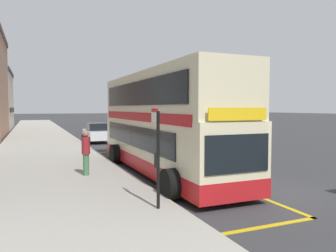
{
  "coord_description": "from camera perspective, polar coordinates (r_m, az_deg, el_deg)",
  "views": [
    {
      "loc": [
        -7.79,
        -8.42,
        2.9
      ],
      "look_at": [
        -2.45,
        4.26,
        2.12
      ],
      "focal_mm": 34.77,
      "sensor_mm": 36.0,
      "label": 1
    }
  ],
  "objects": [
    {
      "name": "ground_plane",
      "position": [
        41.27,
        -11.9,
        -0.87
      ],
      "size": [
        260.0,
        260.0,
        0.0
      ],
      "primitive_type": "plane",
      "color": "#333335"
    },
    {
      "name": "pavement_near",
      "position": [
        40.53,
        -21.66,
        -1.0
      ],
      "size": [
        6.0,
        76.0,
        0.14
      ],
      "primitive_type": "cube",
      "color": "#A39E93",
      "rests_on": "ground"
    },
    {
      "name": "double_decker_bus",
      "position": [
        14.41,
        -1.06,
        -0.09
      ],
      "size": [
        3.14,
        11.52,
        4.4
      ],
      "color": "beige",
      "rests_on": "ground"
    },
    {
      "name": "bus_bay_markings",
      "position": [
        14.85,
        -1.4,
        -8.0
      ],
      "size": [
        3.05,
        14.83,
        0.01
      ],
      "color": "gold",
      "rests_on": "ground"
    },
    {
      "name": "bus_stop_sign",
      "position": [
        8.92,
        -1.92,
        -4.2
      ],
      "size": [
        0.09,
        0.51,
        2.74
      ],
      "color": "black",
      "rests_on": "pavement_near"
    },
    {
      "name": "parked_car_white_far",
      "position": [
        27.92,
        -12.35,
        -1.16
      ],
      "size": [
        2.09,
        4.2,
        1.62
      ],
      "rotation": [
        0.0,
        0.0,
        0.01
      ],
      "color": "silver",
      "rests_on": "ground"
    },
    {
      "name": "parked_car_silver_behind",
      "position": [
        40.32,
        -4.96,
        0.23
      ],
      "size": [
        2.09,
        4.2,
        1.62
      ],
      "rotation": [
        0.0,
        0.0,
        3.13
      ],
      "color": "#B2B5BA",
      "rests_on": "ground"
    },
    {
      "name": "pedestrian_waiting_near_sign",
      "position": [
        13.69,
        -14.2,
        -4.3
      ],
      "size": [
        0.34,
        0.34,
        1.8
      ],
      "color": "#3F724C",
      "rests_on": "pavement_near"
    }
  ]
}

